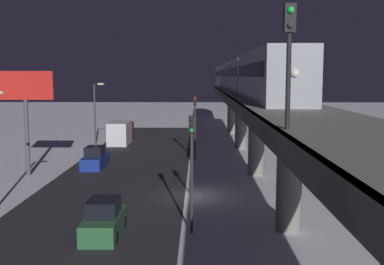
# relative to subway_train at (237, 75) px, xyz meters

# --- Properties ---
(ground_plane) EXTENTS (240.00, 240.00, 0.00)m
(ground_plane) POSITION_rel_subway_train_xyz_m (6.09, 28.70, -8.55)
(ground_plane) COLOR white
(avenue_asphalt) EXTENTS (11.00, 89.38, 0.01)m
(avenue_asphalt) POSITION_rel_subway_train_xyz_m (11.43, 28.70, -8.55)
(avenue_asphalt) COLOR #28282D
(avenue_asphalt) RESTS_ON ground_plane
(elevated_railway) EXTENTS (5.00, 89.38, 6.77)m
(elevated_railway) POSITION_rel_subway_train_xyz_m (0.09, 28.70, -2.71)
(elevated_railway) COLOR gray
(elevated_railway) RESTS_ON ground_plane
(subway_train) EXTENTS (2.94, 74.07, 3.40)m
(subway_train) POSITION_rel_subway_train_xyz_m (0.00, 0.00, 0.00)
(subway_train) COLOR #999EA8
(subway_train) RESTS_ON elevated_railway
(rail_signal) EXTENTS (0.36, 0.41, 4.00)m
(rail_signal) POSITION_rel_subway_train_xyz_m (2.08, 46.30, 0.95)
(rail_signal) COLOR black
(rail_signal) RESTS_ON elevated_railway
(sedan_green) EXTENTS (1.91, 4.34, 1.97)m
(sedan_green) POSITION_rel_subway_train_xyz_m (10.03, 37.09, -7.77)
(sedan_green) COLOR #2D6038
(sedan_green) RESTS_ON ground_plane
(sedan_blue) EXTENTS (1.80, 4.57, 1.97)m
(sedan_blue) POSITION_rel_subway_train_xyz_m (14.63, 18.16, -7.75)
(sedan_blue) COLOR navy
(sedan_blue) RESTS_ON ground_plane
(box_truck) EXTENTS (2.40, 7.40, 2.80)m
(box_truck) POSITION_rel_subway_train_xyz_m (14.83, 2.06, -7.21)
(box_truck) COLOR #A51E1E
(box_truck) RESTS_ON ground_plane
(traffic_light_near) EXTENTS (0.32, 0.44, 6.40)m
(traffic_light_near) POSITION_rel_subway_train_xyz_m (5.33, 36.70, -4.36)
(traffic_light_near) COLOR #2D2D2D
(traffic_light_near) RESTS_ON ground_plane
(traffic_light_mid) EXTENTS (0.32, 0.44, 6.40)m
(traffic_light_mid) POSITION_rel_subway_train_xyz_m (5.33, 13.34, -4.36)
(traffic_light_mid) COLOR #2D2D2D
(traffic_light_mid) RESTS_ON ground_plane
(commercial_billboard) EXTENTS (4.80, 0.36, 8.90)m
(commercial_billboard) POSITION_rel_subway_train_xyz_m (19.57, 21.83, -1.72)
(commercial_billboard) COLOR #4C4C51
(commercial_billboard) RESTS_ON ground_plane
(street_lamp_far) EXTENTS (1.35, 0.44, 7.65)m
(street_lamp_far) POSITION_rel_subway_train_xyz_m (17.51, 3.70, -3.74)
(street_lamp_far) COLOR #38383D
(street_lamp_far) RESTS_ON ground_plane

